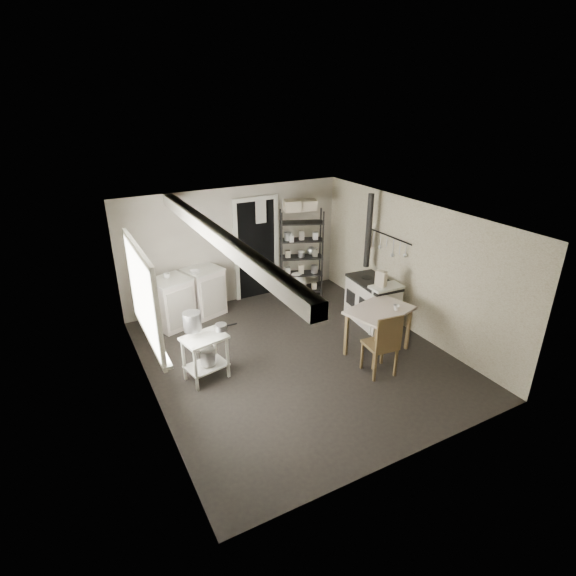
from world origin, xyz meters
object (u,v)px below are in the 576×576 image
chair (380,344)px  shelf_rack (301,252)px  base_cabinets (189,297)px  prep_table (206,355)px  stockpot (192,321)px  stove (372,300)px  flour_sack (296,285)px  work_table (378,331)px

chair → shelf_rack: bearing=88.9°
base_cabinets → prep_table: bearing=-117.4°
stockpot → stove: 3.43m
shelf_rack → flour_sack: size_ratio=3.43×
stockpot → shelf_rack: bearing=33.0°
shelf_rack → chair: size_ratio=1.75×
prep_table → base_cabinets: base_cabinets is taller
stockpot → base_cabinets: bearing=75.9°
shelf_rack → flour_sack: 0.72m
chair → flour_sack: chair is taller
stove → work_table: bearing=-117.9°
base_cabinets → stockpot: bearing=-121.6°
base_cabinets → work_table: (2.35, -2.57, -0.08)m
prep_table → stove: stove is taller
chair → stockpot: bearing=160.5°
base_cabinets → chair: bearing=-74.2°
chair → flour_sack: (0.26, 3.02, -0.24)m
stockpot → flour_sack: 3.37m
base_cabinets → chair: chair is taller
prep_table → flour_sack: (2.61, 1.94, -0.16)m
stove → flour_sack: stove is taller
prep_table → stockpot: size_ratio=2.56×
shelf_rack → chair: bearing=-75.0°
prep_table → flour_sack: prep_table is taller
prep_table → flour_sack: size_ratio=1.34×
base_cabinets → stove: base_cabinets is taller
stockpot → shelf_rack: shelf_rack is taller
work_table → flour_sack: 2.55m
shelf_rack → stove: 1.83m
stockpot → shelf_rack: (2.85, 1.85, 0.01)m
stockpot → work_table: stockpot is taller
prep_table → stockpot: (-0.12, 0.10, 0.54)m
stove → work_table: size_ratio=1.02×
flour_sack → prep_table: bearing=-143.3°
stockpot → chair: (2.47, -1.18, -0.45)m
shelf_rack → chair: 3.09m
shelf_rack → work_table: (-0.03, -2.55, -0.57)m
stockpot → chair: stockpot is taller
prep_table → base_cabinets: (0.34, 1.97, 0.06)m
chair → work_table: bearing=60.0°
shelf_rack → prep_table: bearing=-122.2°
stockpot → chair: bearing=-25.5°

